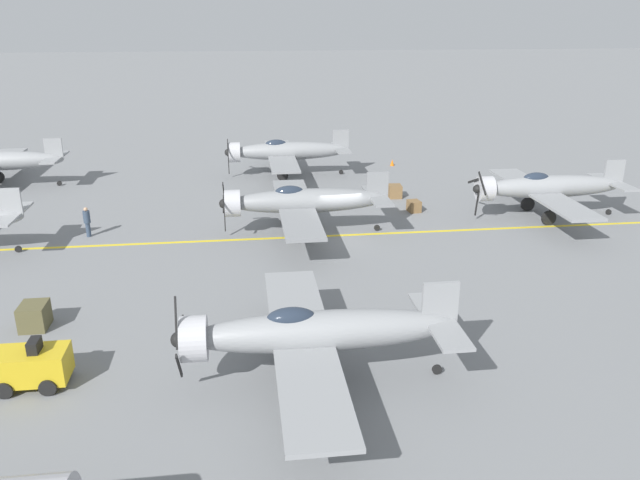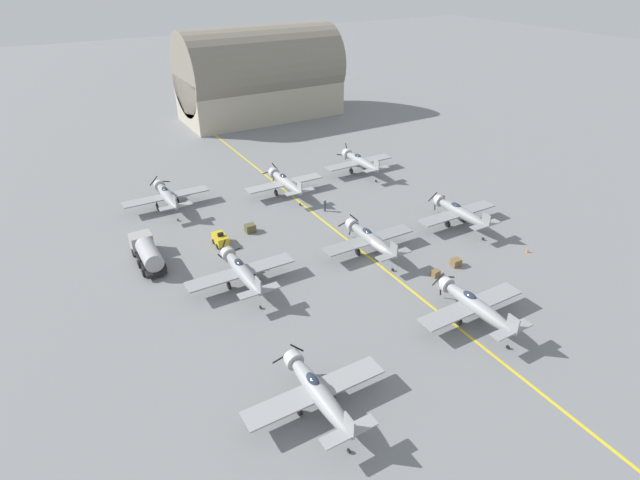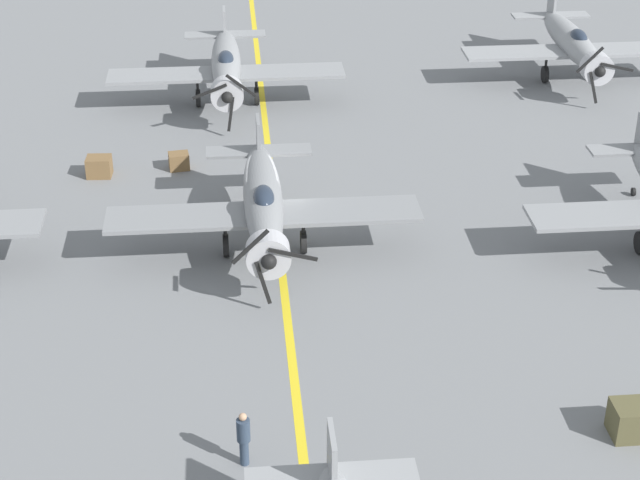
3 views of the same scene
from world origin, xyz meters
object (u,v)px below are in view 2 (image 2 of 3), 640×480
Objects in this scene: tow_tractor at (220,239)px; hangar at (260,77)px; airplane_far_center at (286,182)px; airplane_near_center at (474,305)px; airplane_mid_center at (370,239)px; supply_crate_outboard at (250,228)px; supply_crate_mid_lane at (456,262)px; airplane_far_left at (167,195)px; fuel_tanker at (147,252)px; airplane_far_right at (360,161)px; ground_crew_walking at (325,205)px; supply_crate_by_tanker at (435,273)px; airplane_near_left at (317,392)px; traffic_cone at (528,250)px; airplane_mid_left at (242,271)px; airplane_mid_right at (459,212)px.

hangar is at bearing 60.38° from tow_tractor.
tow_tractor is at bearing -134.87° from airplane_far_center.
airplane_near_center is 36.21m from airplane_far_center.
airplane_mid_center reaches higher than tow_tractor.
supply_crate_outboard is (4.51, 1.20, -0.26)m from tow_tractor.
airplane_mid_center is 11.16× the size of supply_crate_mid_lane.
airplane_far_left is 13.88m from tow_tractor.
fuel_tanker is (-23.72, 11.25, -0.50)m from airplane_mid_center.
airplane_far_right is 1.00× the size of airplane_near_center.
ground_crew_walking is 11.53m from supply_crate_outboard.
hangar is (36.88, 49.16, 7.06)m from fuel_tanker.
fuel_tanker is 7.44× the size of supply_crate_mid_lane.
airplane_near_center is 30.35m from supply_crate_outboard.
ground_crew_walking reaches higher than supply_crate_mid_lane.
supply_crate_mid_lane is at bearing -37.86° from airplane_mid_center.
airplane_far_right is at bearing 16.98° from airplane_far_center.
airplane_near_center is (-12.19, -37.64, 0.00)m from airplane_far_right.
supply_crate_by_tanker is 69.39m from hangar.
hangar reaches higher than airplane_far_center.
airplane_near_left is 24.80m from airplane_mid_center.
traffic_cone is (31.67, -20.57, -0.52)m from tow_tractor.
airplane_mid_left is 9.36× the size of supply_crate_outboard.
airplane_mid_left reaches higher than airplane_far_center.
hangar is (30.61, 78.03, 6.56)m from airplane_near_left.
supply_crate_by_tanker is (3.52, -7.81, -1.64)m from airplane_mid_center.
airplane_near_center is at bearing 19.91° from airplane_near_left.
ground_crew_walking is (-13.18, 12.64, -1.03)m from airplane_mid_right.
supply_crate_mid_lane is 0.84× the size of supply_crate_outboard.
ground_crew_walking is (18.57, 30.17, -1.03)m from airplane_near_left.
fuel_tanker is (-37.15, -10.66, -0.50)m from airplane_far_right.
airplane_mid_left is 1.00× the size of airplane_far_center.
ground_crew_walking is at bearing 35.20° from airplane_mid_left.
supply_crate_mid_lane is (5.80, 8.36, -1.56)m from airplane_near_center.
tow_tractor is (2.80, -13.54, -1.22)m from airplane_far_left.
airplane_far_right is at bearing 20.95° from tow_tractor.
airplane_near_center is 1.00× the size of airplane_far_left.
airplane_near_center reaches higher than ground_crew_walking.
supply_crate_outboard is (-11.64, 27.99, -1.48)m from airplane_near_center.
traffic_cone is at bearing -7.33° from supply_crate_by_tanker.
airplane_far_left is at bearing 176.97° from airplane_far_center.
airplane_far_left is 4.62× the size of tow_tractor.
airplane_near_center is at bearing -98.90° from hangar.
airplane_far_center is 9.36× the size of supply_crate_outboard.
hangar is at bearing 63.93° from supply_crate_outboard.
airplane_far_center reaches higher than tow_tractor.
airplane_mid_center is 21.82× the size of traffic_cone.
airplane_far_center is 11.16× the size of supply_crate_mid_lane.
airplane_near_left and airplane_far_center have the same top height.
fuel_tanker is 24.87m from ground_crew_walking.
airplane_mid_center is at bearing 133.66° from supply_crate_mid_lane.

